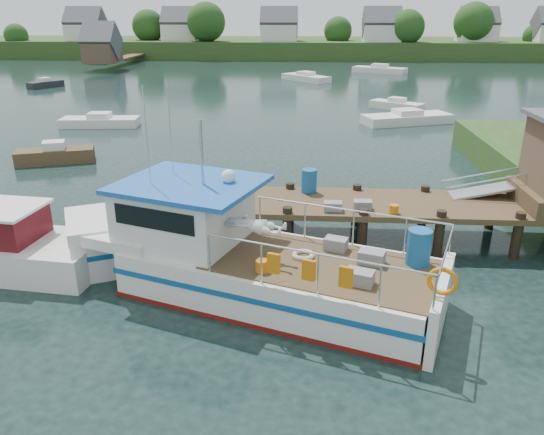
# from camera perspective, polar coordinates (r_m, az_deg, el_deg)

# --- Properties ---
(ground_plane) EXTENTS (160.00, 160.00, 0.00)m
(ground_plane) POSITION_cam_1_polar(r_m,az_deg,el_deg) (19.22, 3.27, -2.06)
(ground_plane) COLOR #172A27
(far_shore) EXTENTS (140.00, 42.55, 9.22)m
(far_shore) POSITION_cam_1_polar(r_m,az_deg,el_deg) (100.17, 3.95, 18.11)
(far_shore) COLOR #2E481D
(far_shore) RESTS_ON ground
(dock) EXTENTS (16.60, 3.00, 4.78)m
(dock) POSITION_cam_1_polar(r_m,az_deg,el_deg) (19.55, 22.91, 3.65)
(dock) COLOR #4B3923
(dock) RESTS_ON ground
(lobster_boat) EXTENTS (11.92, 6.74, 5.84)m
(lobster_boat) POSITION_cam_1_polar(r_m,az_deg,el_deg) (15.31, -4.39, -4.11)
(lobster_boat) COLOR silver
(lobster_boat) RESTS_ON ground
(moored_rowboat) EXTENTS (4.21, 2.58, 1.16)m
(moored_rowboat) POSITION_cam_1_polar(r_m,az_deg,el_deg) (30.92, -22.28, 6.28)
(moored_rowboat) COLOR #4B3923
(moored_rowboat) RESTS_ON ground
(moored_far) EXTENTS (7.23, 5.18, 1.17)m
(moored_far) POSITION_cam_1_polar(r_m,az_deg,el_deg) (73.77, 11.50, 15.32)
(moored_far) COLOR silver
(moored_far) RESTS_ON ground
(moored_a) EXTENTS (5.47, 2.29, 0.98)m
(moored_a) POSITION_cam_1_polar(r_m,az_deg,el_deg) (39.87, -18.01, 9.81)
(moored_a) COLOR silver
(moored_a) RESTS_ON ground
(moored_b) EXTENTS (4.40, 3.86, 0.97)m
(moored_b) POSITION_cam_1_polar(r_m,az_deg,el_deg) (46.10, 13.26, 11.71)
(moored_b) COLOR silver
(moored_b) RESTS_ON ground
(moored_c) EXTENTS (6.83, 4.30, 1.02)m
(moored_c) POSITION_cam_1_polar(r_m,az_deg,el_deg) (40.31, 14.29, 10.32)
(moored_c) COLOR silver
(moored_c) RESTS_ON ground
(moored_d) EXTENTS (5.87, 6.07, 1.07)m
(moored_d) POSITION_cam_1_polar(r_m,az_deg,el_deg) (64.04, 3.66, 14.80)
(moored_d) COLOR silver
(moored_d) RESTS_ON ground
(moored_e) EXTENTS (3.02, 3.86, 1.03)m
(moored_e) POSITION_cam_1_polar(r_m,az_deg,el_deg) (63.13, -23.18, 13.08)
(moored_e) COLOR black
(moored_e) RESTS_ON ground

